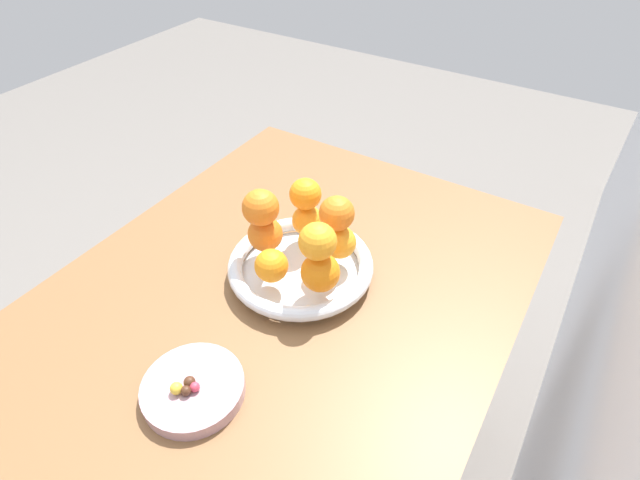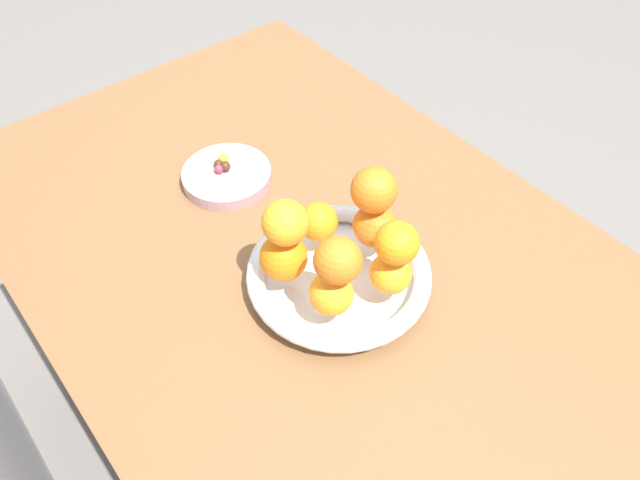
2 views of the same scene
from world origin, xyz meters
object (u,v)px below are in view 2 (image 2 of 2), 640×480
(orange_3, at_px, (391,273))
(orange_5, at_px, (285,223))
(orange_4, at_px, (375,225))
(dining_table, at_px, (295,272))
(candy_ball_3, at_px, (219,169))
(orange_2, at_px, (331,294))
(candy_ball_2, at_px, (226,158))
(orange_1, at_px, (284,257))
(orange_6, at_px, (374,190))
(candy_ball_0, at_px, (218,164))
(orange_7, at_px, (397,243))
(candy_dish, at_px, (227,176))
(candy_ball_1, at_px, (225,166))
(orange_8, at_px, (338,261))
(orange_0, at_px, (318,222))
(fruit_bowl, at_px, (339,275))

(orange_3, xyz_separation_m, orange_5, (0.11, 0.09, 0.07))
(orange_5, bearing_deg, orange_4, -103.78)
(orange_5, bearing_deg, dining_table, -40.23)
(candy_ball_3, bearing_deg, orange_2, 173.13)
(candy_ball_2, bearing_deg, candy_ball_3, 123.72)
(orange_1, height_order, orange_5, orange_5)
(orange_6, distance_m, candy_ball_0, 0.32)
(orange_2, distance_m, orange_7, 0.11)
(orange_7, xyz_separation_m, candy_ball_2, (0.37, 0.02, -0.10))
(candy_dish, distance_m, candy_ball_1, 0.02)
(dining_table, xyz_separation_m, candy_ball_1, (0.17, 0.01, 0.12))
(orange_8, xyz_separation_m, candy_ball_3, (0.34, -0.03, -0.10))
(orange_1, relative_size, orange_3, 1.15)
(dining_table, relative_size, orange_2, 18.85)
(candy_dish, relative_size, orange_2, 2.53)
(dining_table, relative_size, candy_dish, 7.44)
(orange_0, height_order, orange_6, orange_6)
(candy_ball_0, bearing_deg, orange_0, -174.90)
(orange_0, bearing_deg, candy_ball_1, 4.08)
(orange_7, bearing_deg, orange_2, 74.57)
(orange_3, height_order, orange_4, orange_4)
(orange_5, xyz_separation_m, candy_ball_2, (0.27, -0.07, -0.11))
(fruit_bowl, relative_size, orange_8, 4.25)
(fruit_bowl, bearing_deg, orange_8, 136.60)
(orange_2, xyz_separation_m, orange_6, (0.06, -0.12, 0.07))
(orange_8, bearing_deg, orange_0, -27.98)
(candy_ball_0, bearing_deg, candy_dish, -163.86)
(orange_1, distance_m, orange_5, 0.06)
(orange_3, bearing_deg, orange_0, 6.38)
(dining_table, distance_m, fruit_bowl, 0.16)
(orange_6, bearing_deg, orange_8, 117.94)
(candy_ball_0, bearing_deg, orange_4, -165.42)
(candy_dish, distance_m, orange_7, 0.37)
(fruit_bowl, height_order, candy_dish, fruit_bowl)
(orange_7, bearing_deg, orange_0, 7.79)
(candy_ball_1, distance_m, candy_ball_3, 0.01)
(orange_2, relative_size, candy_ball_1, 3.45)
(candy_ball_1, bearing_deg, orange_6, -165.60)
(candy_dish, height_order, candy_ball_3, candy_ball_3)
(orange_0, xyz_separation_m, candy_ball_1, (0.22, 0.02, -0.04))
(orange_8, relative_size, candy_ball_0, 4.08)
(orange_4, distance_m, candy_ball_3, 0.30)
(dining_table, bearing_deg, orange_3, -173.09)
(orange_0, distance_m, orange_8, 0.14)
(dining_table, height_order, candy_dish, candy_dish)
(candy_ball_1, relative_size, candy_ball_2, 0.94)
(dining_table, bearing_deg, orange_0, -171.74)
(fruit_bowl, xyz_separation_m, orange_0, (0.06, -0.01, 0.05))
(orange_4, bearing_deg, fruit_bowl, 95.18)
(orange_3, height_order, orange_5, orange_5)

